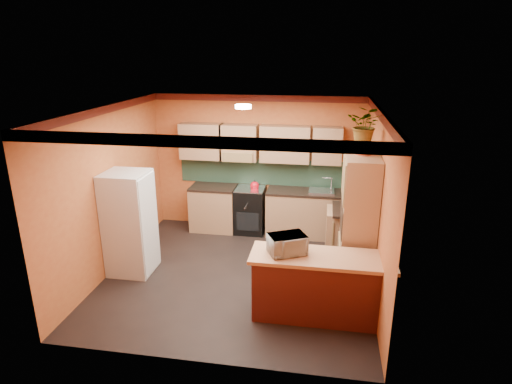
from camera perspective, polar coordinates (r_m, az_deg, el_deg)
room_shell at (r=6.67m, az=-2.02°, el=6.09°), size 4.24×4.24×2.72m
base_cabinets_back at (r=8.52m, az=3.36°, el=-2.76°), size 3.65×0.60×0.88m
countertop_back at (r=8.36m, az=3.42°, el=0.19°), size 3.65×0.62×0.04m
stove at (r=8.59m, az=-0.79°, el=-2.42°), size 0.58×0.58×0.91m
kettle at (r=8.35m, az=-0.19°, el=0.92°), size 0.22×0.22×0.18m
sink at (r=8.31m, az=8.74°, el=0.14°), size 0.48×0.40×0.03m
base_cabinets_right at (r=7.69m, az=12.28°, el=-5.56°), size 0.60×0.80×0.88m
countertop_right at (r=7.52m, az=12.52°, el=-2.35°), size 0.62×0.80×0.04m
fridge at (r=7.22m, az=-16.51°, el=-4.00°), size 0.68×0.66×1.70m
pantry at (r=6.53m, az=13.43°, el=-4.24°), size 0.48×0.90×2.10m
fern_pot at (r=6.25m, az=14.17°, el=5.56°), size 0.22×0.22×0.16m
fern at (r=6.18m, az=14.41°, el=8.64°), size 0.59×0.56×0.52m
breakfast_bar at (r=6.00m, az=8.58°, el=-12.60°), size 1.80×0.55×0.88m
bar_top at (r=5.77m, az=8.80°, el=-8.63°), size 1.90×0.65×0.05m
microwave at (r=5.72m, az=4.16°, el=-6.96°), size 0.57×0.51×0.27m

